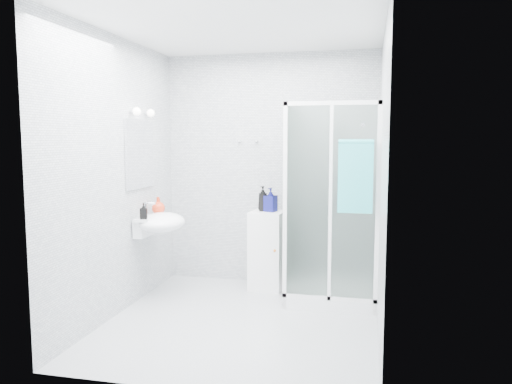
% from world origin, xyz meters
% --- Properties ---
extents(room, '(2.40, 2.60, 2.60)m').
position_xyz_m(room, '(0.00, 0.00, 1.30)').
color(room, silver).
rests_on(room, ground).
extents(shower_enclosure, '(0.90, 0.95, 2.00)m').
position_xyz_m(shower_enclosure, '(0.67, 0.77, 0.45)').
color(shower_enclosure, white).
rests_on(shower_enclosure, ground).
extents(wall_basin, '(0.46, 0.56, 0.35)m').
position_xyz_m(wall_basin, '(-0.99, 0.45, 0.80)').
color(wall_basin, white).
rests_on(wall_basin, ground).
extents(mirror, '(0.02, 0.60, 0.70)m').
position_xyz_m(mirror, '(-1.19, 0.45, 1.50)').
color(mirror, white).
rests_on(mirror, room).
extents(vanity_lights, '(0.10, 0.40, 0.08)m').
position_xyz_m(vanity_lights, '(-1.14, 0.45, 1.92)').
color(vanity_lights, silver).
rests_on(vanity_lights, room).
extents(wall_hooks, '(0.23, 0.06, 0.03)m').
position_xyz_m(wall_hooks, '(-0.25, 1.26, 1.62)').
color(wall_hooks, silver).
rests_on(wall_hooks, room).
extents(storage_cabinet, '(0.39, 0.40, 0.86)m').
position_xyz_m(storage_cabinet, '(0.03, 1.03, 0.43)').
color(storage_cabinet, white).
rests_on(storage_cabinet, ground).
extents(hand_towel, '(0.32, 0.05, 0.67)m').
position_xyz_m(hand_towel, '(0.98, 0.36, 1.33)').
color(hand_towel, '#31B7BC').
rests_on(hand_towel, shower_enclosure).
extents(shampoo_bottle_a, '(0.14, 0.14, 0.27)m').
position_xyz_m(shampoo_bottle_a, '(-0.03, 1.04, 1.00)').
color(shampoo_bottle_a, black).
rests_on(shampoo_bottle_a, storage_cabinet).
extents(shampoo_bottle_b, '(0.15, 0.15, 0.26)m').
position_xyz_m(shampoo_bottle_b, '(0.06, 1.03, 0.99)').
color(shampoo_bottle_b, '#0E0F56').
rests_on(shampoo_bottle_b, storage_cabinet).
extents(soap_dispenser_orange, '(0.17, 0.17, 0.18)m').
position_xyz_m(soap_dispenser_orange, '(-1.07, 0.62, 0.95)').
color(soap_dispenser_orange, red).
rests_on(soap_dispenser_orange, wall_basin).
extents(soap_dispenser_black, '(0.09, 0.09, 0.16)m').
position_xyz_m(soap_dispenser_black, '(-1.07, 0.27, 0.94)').
color(soap_dispenser_black, black).
rests_on(soap_dispenser_black, wall_basin).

